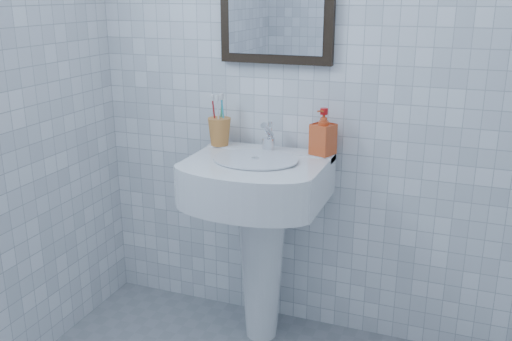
% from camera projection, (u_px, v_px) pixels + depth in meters
% --- Properties ---
extents(wall_back, '(2.20, 0.02, 2.50)m').
position_uv_depth(wall_back, '(330.00, 63.00, 2.40)').
color(wall_back, white).
rests_on(wall_back, ground).
extents(washbasin, '(0.57, 0.42, 0.88)m').
position_uv_depth(washbasin, '(260.00, 219.00, 2.48)').
color(washbasin, white).
rests_on(washbasin, ground).
extents(faucet, '(0.05, 0.12, 0.14)m').
position_uv_depth(faucet, '(268.00, 138.00, 2.48)').
color(faucet, silver).
rests_on(faucet, washbasin).
extents(toothbrush_cup, '(0.13, 0.13, 0.12)m').
position_uv_depth(toothbrush_cup, '(219.00, 132.00, 2.56)').
color(toothbrush_cup, '#C87934').
rests_on(toothbrush_cup, washbasin).
extents(soap_dispenser, '(0.11, 0.12, 0.20)m').
position_uv_depth(soap_dispenser, '(323.00, 132.00, 2.40)').
color(soap_dispenser, '#B82D12').
rests_on(soap_dispenser, washbasin).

